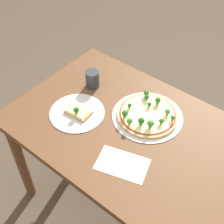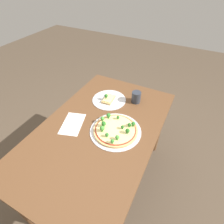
{
  "view_description": "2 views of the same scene",
  "coord_description": "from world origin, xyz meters",
  "px_view_note": "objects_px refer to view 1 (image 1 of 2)",
  "views": [
    {
      "loc": [
        0.53,
        -0.86,
        1.92
      ],
      "look_at": [
        -0.18,
        0.02,
        0.78
      ],
      "focal_mm": 50.0,
      "sensor_mm": 36.0,
      "label": 1
    },
    {
      "loc": [
        0.73,
        0.48,
        1.69
      ],
      "look_at": [
        -0.18,
        0.02,
        0.78
      ],
      "focal_mm": 28.0,
      "sensor_mm": 36.0,
      "label": 2
    }
  ],
  "objects_px": {
    "dining_table": "(137,145)",
    "pizza_tray_slice": "(77,112)",
    "pizza_tray_whole": "(147,115)",
    "drinking_cup": "(92,79)"
  },
  "relations": [
    {
      "from": "pizza_tray_slice",
      "to": "drinking_cup",
      "type": "bearing_deg",
      "value": 111.28
    },
    {
      "from": "pizza_tray_whole",
      "to": "dining_table",
      "type": "bearing_deg",
      "value": -76.09
    },
    {
      "from": "dining_table",
      "to": "pizza_tray_slice",
      "type": "height_order",
      "value": "pizza_tray_slice"
    },
    {
      "from": "dining_table",
      "to": "pizza_tray_slice",
      "type": "relative_size",
      "value": 4.56
    },
    {
      "from": "drinking_cup",
      "to": "pizza_tray_slice",
      "type": "bearing_deg",
      "value": -68.72
    },
    {
      "from": "pizza_tray_whole",
      "to": "pizza_tray_slice",
      "type": "height_order",
      "value": "pizza_tray_whole"
    },
    {
      "from": "pizza_tray_whole",
      "to": "drinking_cup",
      "type": "xyz_separation_m",
      "value": [
        -0.38,
        0.01,
        0.03
      ]
    },
    {
      "from": "dining_table",
      "to": "pizza_tray_whole",
      "type": "height_order",
      "value": "pizza_tray_whole"
    },
    {
      "from": "dining_table",
      "to": "drinking_cup",
      "type": "xyz_separation_m",
      "value": [
        -0.41,
        0.13,
        0.15
      ]
    },
    {
      "from": "dining_table",
      "to": "drinking_cup",
      "type": "relative_size",
      "value": 13.41
    }
  ]
}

